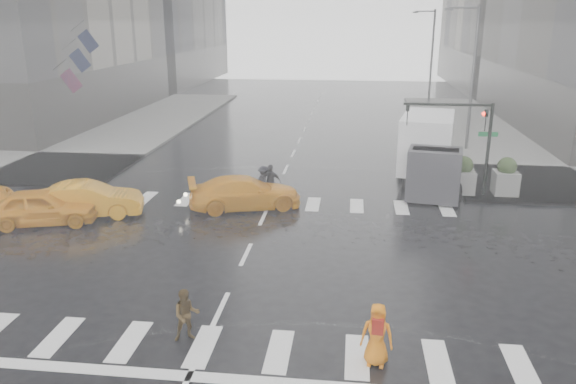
# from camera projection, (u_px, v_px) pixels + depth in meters

# --- Properties ---
(ground) EXTENTS (120.00, 120.00, 0.00)m
(ground) POSITION_uv_depth(u_px,v_px,m) (246.00, 254.00, 20.35)
(ground) COLOR black
(ground) RESTS_ON ground
(sidewalk_nw) EXTENTS (35.00, 35.00, 0.15)m
(sidewalk_nw) POSITION_uv_depth(u_px,v_px,m) (18.00, 140.00, 39.08)
(sidewalk_nw) COLOR slate
(sidewalk_nw) RESTS_ON ground
(road_markings) EXTENTS (18.00, 48.00, 0.01)m
(road_markings) POSITION_uv_depth(u_px,v_px,m) (246.00, 254.00, 20.34)
(road_markings) COLOR silver
(road_markings) RESTS_ON ground
(traffic_signal_pole) EXTENTS (4.45, 0.42, 4.50)m
(traffic_signal_pole) POSITION_uv_depth(u_px,v_px,m) (468.00, 130.00, 25.99)
(traffic_signal_pole) COLOR black
(traffic_signal_pole) RESTS_ON ground
(street_lamp_near) EXTENTS (2.15, 0.22, 9.00)m
(street_lamp_near) POSITION_uv_depth(u_px,v_px,m) (471.00, 73.00, 34.74)
(street_lamp_near) COLOR #59595B
(street_lamp_near) RESTS_ON ground
(street_lamp_far) EXTENTS (2.15, 0.22, 9.00)m
(street_lamp_far) POSITION_uv_depth(u_px,v_px,m) (431.00, 53.00, 53.71)
(street_lamp_far) COLOR #59595B
(street_lamp_far) RESTS_ON ground
(planter_west) EXTENTS (1.10, 1.10, 1.80)m
(planter_west) POSITION_uv_depth(u_px,v_px,m) (420.00, 174.00, 27.06)
(planter_west) COLOR slate
(planter_west) RESTS_ON ground
(planter_mid) EXTENTS (1.10, 1.10, 1.80)m
(planter_mid) POSITION_uv_depth(u_px,v_px,m) (463.00, 176.00, 26.83)
(planter_mid) COLOR slate
(planter_mid) RESTS_ON ground
(planter_east) EXTENTS (1.10, 1.10, 1.80)m
(planter_east) POSITION_uv_depth(u_px,v_px,m) (506.00, 177.00, 26.61)
(planter_east) COLOR slate
(planter_east) RESTS_ON ground
(flag_cluster) EXTENTS (2.87, 3.06, 4.69)m
(flag_cluster) POSITION_uv_depth(u_px,v_px,m) (76.00, 58.00, 37.89)
(flag_cluster) COLOR #59595B
(flag_cluster) RESTS_ON ground
(pedestrian_brown) EXTENTS (0.86, 0.77, 1.45)m
(pedestrian_brown) POSITION_uv_depth(u_px,v_px,m) (186.00, 315.00, 14.77)
(pedestrian_brown) COLOR #443218
(pedestrian_brown) RESTS_ON ground
(pedestrian_orange) EXTENTS (0.85, 0.61, 1.63)m
(pedestrian_orange) POSITION_uv_depth(u_px,v_px,m) (377.00, 334.00, 13.68)
(pedestrian_orange) COLOR orange
(pedestrian_orange) RESTS_ON ground
(pedestrian_far_a) EXTENTS (0.98, 0.60, 1.67)m
(pedestrian_far_a) POSITION_uv_depth(u_px,v_px,m) (271.00, 182.00, 26.37)
(pedestrian_far_a) COLOR black
(pedestrian_far_a) RESTS_ON ground
(pedestrian_far_b) EXTENTS (1.07, 1.13, 1.56)m
(pedestrian_far_b) POSITION_uv_depth(u_px,v_px,m) (264.00, 182.00, 26.55)
(pedestrian_far_b) COLOR black
(pedestrian_far_b) RESTS_ON ground
(taxi_front) EXTENTS (4.75, 2.94, 1.51)m
(taxi_front) POSITION_uv_depth(u_px,v_px,m) (42.00, 207.00, 23.12)
(taxi_front) COLOR orange
(taxi_front) RESTS_ON ground
(taxi_mid) EXTENTS (4.81, 2.78, 1.50)m
(taxi_mid) POSITION_uv_depth(u_px,v_px,m) (88.00, 200.00, 24.03)
(taxi_mid) COLOR orange
(taxi_mid) RESTS_ON ground
(taxi_rear) EXTENTS (4.83, 3.34, 1.45)m
(taxi_rear) POSITION_uv_depth(u_px,v_px,m) (245.00, 192.00, 25.12)
(taxi_rear) COLOR orange
(taxi_rear) RESTS_ON ground
(box_truck) EXTENTS (2.48, 6.61, 3.51)m
(box_truck) POSITION_uv_depth(u_px,v_px,m) (428.00, 150.00, 28.05)
(box_truck) COLOR white
(box_truck) RESTS_ON ground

